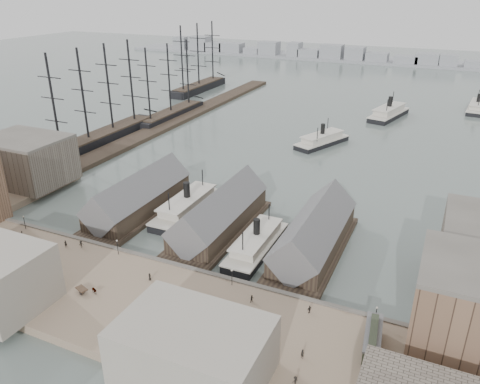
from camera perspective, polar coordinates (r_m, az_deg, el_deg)
The scene contains 36 objects.
ground at distance 114.21m, azimuth -6.33°, elevation -8.36°, with size 900.00×900.00×0.00m, color #53615C.
quay at distance 100.22m, azimuth -12.29°, elevation -13.33°, with size 180.00×30.00×2.00m, color #816C57.
seawall at distance 109.91m, azimuth -7.74°, elevation -9.15°, with size 180.00×1.20×2.30m, color #59544C.
west_wharf at distance 225.65m, azimuth -8.45°, elevation 8.34°, with size 10.00×220.00×1.60m, color #2D231C.
ferry_shed_west at distance 137.43m, azimuth -12.23°, elevation -0.71°, with size 14.00×42.00×12.60m.
ferry_shed_center at distance 124.71m, azimuth -2.51°, elevation -2.81°, with size 14.00×42.00×12.60m.
ferry_shed_east at distance 116.50m, azimuth 9.03°, elevation -5.17°, with size 14.00×42.00×12.60m.
warehouse_west_back at distance 165.40m, azimuth -24.58°, elevation 3.51°, with size 26.00×20.00×14.00m, color #60564C.
street_bldg_center at distance 79.84m, azimuth -5.72°, elevation -18.60°, with size 24.00×16.00×10.00m, color gray.
lamp_post_far_w at distance 134.23m, azimuth -24.84°, elevation -3.11°, with size 0.44×0.44×3.92m.
lamp_post_near_w at distance 114.68m, azimuth -14.74°, elevation -6.19°, with size 0.44×0.44×3.92m.
lamp_post_near_e at distance 100.43m, azimuth -0.99°, elevation -10.00°, with size 0.44×0.44×3.92m.
lamp_post_far_e at distance 93.91m, azimuth 16.29°, elevation -13.87°, with size 0.44×0.44×3.92m.
far_shore at distance 423.36m, azimuth 17.73°, elevation 15.23°, with size 500.00×40.00×15.72m.
ferry_docked_west at distance 135.47m, azimuth -6.42°, elevation -1.70°, with size 8.67×28.90×10.32m.
ferry_docked_east at distance 116.66m, azimuth 2.01°, elevation -6.21°, with size 7.76×25.87×9.24m.
ferry_open_near at distance 196.29m, azimuth 9.96°, elevation 6.28°, with size 17.81×27.67×9.53m.
ferry_open_mid at distance 245.92m, azimuth 17.68°, elevation 9.21°, with size 16.62×32.70×11.20m.
ferry_open_far at distance 276.09m, azimuth 26.92°, elevation 9.22°, with size 10.64×27.85×9.72m.
sailing_ship_near at distance 205.01m, azimuth -16.51°, elevation 6.60°, with size 9.54×65.74×39.23m.
sailing_ship_mid at distance 236.57m, azimuth -8.40°, elevation 9.51°, with size 8.67×50.07×35.63m.
sailing_ship_far at distance 298.52m, azimuth -5.01°, elevation 12.75°, with size 9.69×53.84×39.84m.
tram at distance 88.62m, azimuth 15.82°, elevation -17.03°, with size 3.98×11.28×3.93m.
horse_cart_center at distance 103.89m, azimuth -17.86°, elevation -11.32°, with size 4.94×2.66×1.55m.
horse_cart_right at distance 93.48m, azimuth -7.03°, elevation -14.62°, with size 4.76×2.28×1.58m.
pedestrian_0 at distance 131.53m, azimuth -25.04°, elevation -4.65°, with size 0.57×0.42×1.57m, color black.
pedestrian_2 at distance 120.98m, azimuth -18.80°, elevation -6.04°, with size 1.15×0.66×1.77m, color black.
pedestrian_3 at distance 105.30m, azimuth -22.70°, elevation -11.54°, with size 1.06×0.44×1.81m, color black.
pedestrian_4 at distance 104.87m, azimuth -10.95°, elevation -10.10°, with size 0.81×0.53×1.66m, color black.
pedestrian_5 at distance 90.40m, azimuth -5.92°, elevation -16.05°, with size 0.65×0.48×1.79m, color black.
pedestrian_6 at distance 96.70m, azimuth 1.49°, elevation -12.89°, with size 0.81×0.63×1.67m, color black.
pedestrian_7 at distance 81.19m, azimuth 6.75°, elevation -21.87°, with size 1.06×0.61×1.64m, color black.
pedestrian_8 at distance 94.95m, azimuth 8.48°, elevation -13.97°, with size 1.01×0.42×1.72m, color black.
pedestrian_9 at distance 84.61m, azimuth 19.45°, elevation -21.08°, with size 0.79×0.51×1.61m, color black.
pedestrian_10 at distance 85.45m, azimuth 7.61°, elevation -18.99°, with size 0.66×0.48×1.81m, color black.
pedestrian_11 at distance 122.46m, azimuth -20.49°, elevation -5.92°, with size 0.65×0.48×1.79m, color black.
Camera 1 is at (51.10, -81.97, 60.94)m, focal length 35.00 mm.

